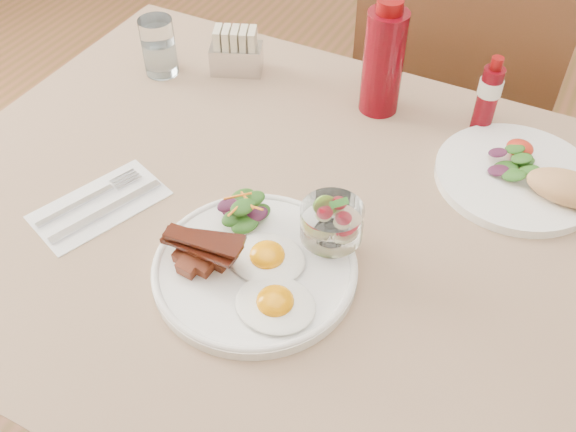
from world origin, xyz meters
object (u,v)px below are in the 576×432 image
(table, at_px, (341,272))
(sugar_caddy, at_px, (236,53))
(fruit_cup, at_px, (332,222))
(hot_sauce_bottle, at_px, (488,95))
(main_plate, at_px, (255,269))
(second_plate, at_px, (529,178))
(chair_far, at_px, (451,116))
(ketchup_bottle, at_px, (383,61))
(water_glass, at_px, (159,50))

(table, distance_m, sugar_caddy, 0.48)
(table, bearing_deg, sugar_caddy, 139.91)
(fruit_cup, bearing_deg, hot_sauce_bottle, 73.71)
(main_plate, height_order, second_plate, second_plate)
(chair_far, bearing_deg, second_plate, -64.30)
(table, distance_m, ketchup_bottle, 0.37)
(fruit_cup, distance_m, water_glass, 0.55)
(chair_far, xyz_separation_m, water_glass, (-0.48, -0.43, 0.27))
(main_plate, bearing_deg, chair_far, 84.20)
(water_glass, bearing_deg, sugar_caddy, 28.31)
(main_plate, relative_size, hot_sauce_bottle, 2.03)
(fruit_cup, bearing_deg, ketchup_bottle, 100.68)
(chair_far, height_order, water_glass, chair_far)
(second_plate, xyz_separation_m, water_glass, (-0.69, 0.01, 0.03))
(second_plate, bearing_deg, hot_sauce_bottle, 132.68)
(sugar_caddy, bearing_deg, main_plate, -79.27)
(hot_sauce_bottle, bearing_deg, table, -107.89)
(chair_far, height_order, sugar_caddy, chair_far)
(table, height_order, hot_sauce_bottle, hot_sauce_bottle)
(main_plate, bearing_deg, hot_sauce_bottle, 67.71)
(main_plate, xyz_separation_m, fruit_cup, (0.08, 0.08, 0.06))
(sugar_caddy, height_order, water_glass, water_glass)
(main_plate, xyz_separation_m, sugar_caddy, (-0.27, 0.42, 0.03))
(table, relative_size, ketchup_bottle, 6.46)
(table, distance_m, second_plate, 0.33)
(chair_far, relative_size, water_glass, 8.59)
(chair_far, relative_size, hot_sauce_bottle, 6.74)
(second_plate, height_order, sugar_caddy, sugar_caddy)
(ketchup_bottle, xyz_separation_m, hot_sauce_bottle, (0.18, 0.03, -0.03))
(ketchup_bottle, xyz_separation_m, sugar_caddy, (-0.28, -0.01, -0.06))
(table, relative_size, main_plate, 4.75)
(chair_far, distance_m, ketchup_bottle, 0.48)
(second_plate, bearing_deg, fruit_cup, -128.76)
(sugar_caddy, bearing_deg, fruit_cup, -66.75)
(sugar_caddy, bearing_deg, hot_sauce_bottle, -17.75)
(second_plate, bearing_deg, chair_far, 115.70)
(table, distance_m, chair_far, 0.68)
(chair_far, relative_size, main_plate, 3.32)
(table, relative_size, chair_far, 1.43)
(chair_far, distance_m, fruit_cup, 0.77)
(chair_far, height_order, ketchup_bottle, ketchup_bottle)
(fruit_cup, relative_size, sugar_caddy, 0.79)
(hot_sauce_bottle, height_order, water_glass, hot_sauce_bottle)
(fruit_cup, bearing_deg, sugar_caddy, 135.53)
(ketchup_bottle, distance_m, hot_sauce_bottle, 0.18)
(ketchup_bottle, bearing_deg, second_plate, -17.20)
(main_plate, relative_size, ketchup_bottle, 1.36)
(chair_far, distance_m, sugar_caddy, 0.57)
(table, bearing_deg, second_plate, 46.30)
(main_plate, height_order, sugar_caddy, sugar_caddy)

